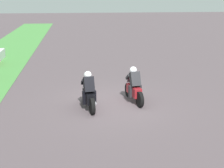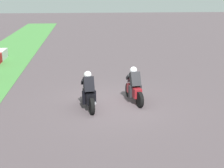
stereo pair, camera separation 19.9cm
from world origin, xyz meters
The scene contains 3 objects.
ground_plane centered at (0.00, 0.00, 0.00)m, with size 120.00×120.00×0.00m, color #53474C.
rider_lane_a centered at (0.23, -0.95, 0.62)m, with size 2.03×0.61×1.51m.
rider_lane_b centered at (-0.38, 0.99, 0.62)m, with size 2.04×0.59×1.51m.
Camera 1 is at (-12.85, 1.43, 4.56)m, focal length 52.50 mm.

